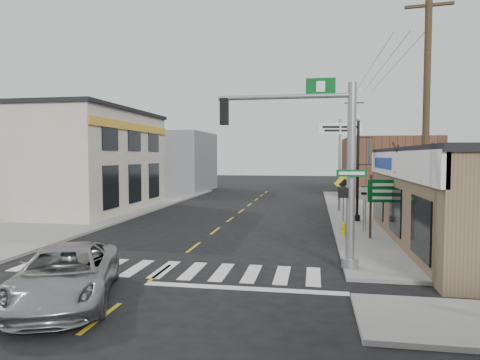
% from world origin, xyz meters
% --- Properties ---
extents(ground, '(140.00, 140.00, 0.00)m').
position_xyz_m(ground, '(0.00, 0.00, 0.00)').
color(ground, black).
rests_on(ground, ground).
extents(sidewalk_right, '(6.00, 38.00, 0.13)m').
position_xyz_m(sidewalk_right, '(9.00, 13.00, 0.07)').
color(sidewalk_right, gray).
rests_on(sidewalk_right, ground).
extents(sidewalk_left, '(6.00, 38.00, 0.13)m').
position_xyz_m(sidewalk_left, '(-9.00, 13.00, 0.07)').
color(sidewalk_left, gray).
rests_on(sidewalk_left, ground).
extents(center_line, '(0.12, 56.00, 0.01)m').
position_xyz_m(center_line, '(0.00, 8.00, 0.01)').
color(center_line, gold).
rests_on(center_line, ground).
extents(crosswalk, '(11.00, 2.20, 0.01)m').
position_xyz_m(crosswalk, '(0.00, 0.40, 0.01)').
color(crosswalk, silver).
rests_on(crosswalk, ground).
extents(left_building, '(12.00, 12.00, 6.80)m').
position_xyz_m(left_building, '(-13.00, 14.00, 3.40)').
color(left_building, beige).
rests_on(left_building, ground).
extents(bldg_distant_right, '(8.00, 10.00, 5.60)m').
position_xyz_m(bldg_distant_right, '(12.00, 30.00, 2.80)').
color(bldg_distant_right, brown).
rests_on(bldg_distant_right, ground).
extents(bldg_distant_left, '(9.00, 10.00, 6.40)m').
position_xyz_m(bldg_distant_left, '(-11.00, 32.00, 3.20)').
color(bldg_distant_left, slate).
rests_on(bldg_distant_left, ground).
extents(suv, '(4.08, 5.72, 1.45)m').
position_xyz_m(suv, '(-1.49, -3.10, 0.72)').
color(suv, '#939598').
rests_on(suv, ground).
extents(traffic_signal_pole, '(4.99, 0.38, 6.32)m').
position_xyz_m(traffic_signal_pole, '(5.45, 1.27, 3.89)').
color(traffic_signal_pole, gray).
rests_on(traffic_signal_pole, sidewalk_right).
extents(guide_sign, '(1.65, 0.14, 2.88)m').
position_xyz_m(guide_sign, '(8.20, 6.64, 1.99)').
color(guide_sign, '#453220').
rests_on(guide_sign, sidewalk_right).
extents(fire_hydrant, '(0.20, 0.20, 0.65)m').
position_xyz_m(fire_hydrant, '(6.42, 7.09, 0.48)').
color(fire_hydrant, '#F0E200').
rests_on(fire_hydrant, sidewalk_right).
extents(ped_crossing_sign, '(1.07, 0.08, 2.74)m').
position_xyz_m(ped_crossing_sign, '(6.62, 10.94, 2.01)').
color(ped_crossing_sign, gray).
rests_on(ped_crossing_sign, sidewalk_right).
extents(lamp_post, '(0.78, 0.61, 6.00)m').
position_xyz_m(lamp_post, '(7.51, 11.89, 3.61)').
color(lamp_post, black).
rests_on(lamp_post, sidewalk_right).
extents(dance_center_sign, '(2.93, 0.18, 6.23)m').
position_xyz_m(dance_center_sign, '(6.71, 16.48, 4.87)').
color(dance_center_sign, gray).
rests_on(dance_center_sign, sidewalk_right).
extents(bare_tree, '(2.52, 2.52, 5.03)m').
position_xyz_m(bare_tree, '(9.05, 5.57, 4.09)').
color(bare_tree, black).
rests_on(bare_tree, sidewalk_right).
extents(shrub_front, '(1.43, 1.43, 1.07)m').
position_xyz_m(shrub_front, '(10.57, 2.46, 0.67)').
color(shrub_front, '#1B3815').
rests_on(shrub_front, sidewalk_right).
extents(shrub_back, '(1.13, 1.13, 0.85)m').
position_xyz_m(shrub_back, '(10.30, 8.56, 0.55)').
color(shrub_back, black).
rests_on(shrub_back, sidewalk_right).
extents(utility_pole_near, '(1.77, 0.27, 10.18)m').
position_xyz_m(utility_pole_near, '(9.28, 4.46, 5.35)').
color(utility_pole_near, '#433823').
rests_on(utility_pole_near, sidewalk_right).
extents(utility_pole_far, '(1.44, 0.22, 8.28)m').
position_xyz_m(utility_pole_far, '(7.95, 20.36, 4.37)').
color(utility_pole_far, '#412D1C').
rests_on(utility_pole_far, sidewalk_right).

